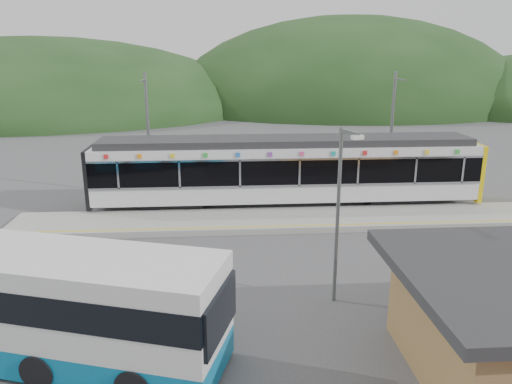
{
  "coord_description": "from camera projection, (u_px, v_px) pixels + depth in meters",
  "views": [
    {
      "loc": [
        -2.93,
        -19.65,
        8.18
      ],
      "look_at": [
        -1.46,
        1.0,
        2.26
      ],
      "focal_mm": 35.0,
      "sensor_mm": 36.0,
      "label": 1
    }
  ],
  "objects": [
    {
      "name": "catenary_mast_east",
      "position": [
        392.0,
        131.0,
        28.99
      ],
      "size": [
        0.18,
        1.8,
        7.0
      ],
      "color": "slate",
      "rests_on": "ground"
    },
    {
      "name": "bus",
      "position": [
        19.0,
        304.0,
        13.58
      ],
      "size": [
        11.67,
        5.9,
        3.11
      ],
      "rotation": [
        0.0,
        0.0,
        -0.3
      ],
      "color": "#0B72A9",
      "rests_on": "ground"
    },
    {
      "name": "train",
      "position": [
        286.0,
        169.0,
        26.52
      ],
      "size": [
        20.44,
        3.01,
        3.74
      ],
      "color": "black",
      "rests_on": "ground"
    },
    {
      "name": "catenary_mast_west",
      "position": [
        148.0,
        133.0,
        28.03
      ],
      "size": [
        0.18,
        1.8,
        7.0
      ],
      "color": "slate",
      "rests_on": "ground"
    },
    {
      "name": "hills",
      "position": [
        392.0,
        208.0,
        26.79
      ],
      "size": [
        146.0,
        149.0,
        26.0
      ],
      "color": "#1E3D19",
      "rests_on": "ground"
    },
    {
      "name": "yellow_line",
      "position": [
        286.0,
        226.0,
        23.13
      ],
      "size": [
        26.0,
        0.1,
        0.01
      ],
      "primitive_type": "cube",
      "color": "yellow",
      "rests_on": "platform"
    },
    {
      "name": "platform",
      "position": [
        282.0,
        220.0,
        24.42
      ],
      "size": [
        26.0,
        3.2,
        0.3
      ],
      "primitive_type": "cube",
      "color": "#9E9E99",
      "rests_on": "ground"
    },
    {
      "name": "ground",
      "position": [
        292.0,
        248.0,
        21.3
      ],
      "size": [
        120.0,
        120.0,
        0.0
      ],
      "primitive_type": "plane",
      "color": "#4C4C4F",
      "rests_on": "ground"
    },
    {
      "name": "lamp_post",
      "position": [
        339.0,
        202.0,
        15.81
      ],
      "size": [
        0.41,
        1.08,
        5.9
      ],
      "rotation": [
        0.0,
        0.0,
        0.31
      ],
      "color": "slate",
      "rests_on": "ground"
    }
  ]
}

